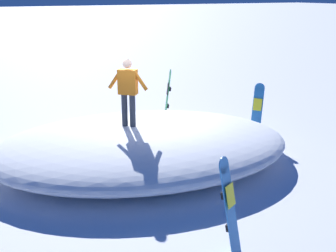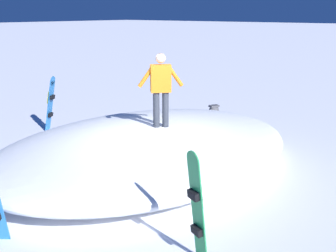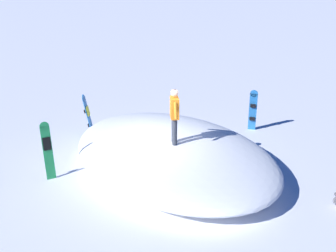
% 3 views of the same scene
% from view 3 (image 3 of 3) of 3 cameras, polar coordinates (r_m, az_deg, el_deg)
% --- Properties ---
extents(ground, '(240.00, 240.00, 0.00)m').
position_cam_3_polar(ground, '(12.10, -2.48, -5.91)').
color(ground, white).
extents(snow_mound, '(8.02, 6.41, 0.91)m').
position_cam_3_polar(snow_mound, '(11.96, 0.64, -3.81)').
color(snow_mound, white).
rests_on(snow_mound, ground).
extents(snowboarder_standing, '(0.78, 0.73, 1.60)m').
position_cam_3_polar(snowboarder_standing, '(11.14, 0.92, 1.83)').
color(snowboarder_standing, '#333842').
rests_on(snowboarder_standing, snow_mound).
extents(snowboard_primary_upright, '(0.40, 0.43, 1.60)m').
position_cam_3_polar(snowboard_primary_upright, '(14.67, 11.88, 2.26)').
color(snowboard_primary_upright, '#2672BF').
rests_on(snowboard_primary_upright, ground).
extents(snowboard_secondary_upright, '(0.41, 0.41, 1.54)m').
position_cam_3_polar(snowboard_secondary_upright, '(14.19, -11.23, 1.49)').
color(snowboard_secondary_upright, '#2672BF').
rests_on(snowboard_secondary_upright, ground).
extents(snowboard_tertiary_upright, '(0.30, 0.32, 1.66)m').
position_cam_3_polar(snowboard_tertiary_upright, '(11.70, -16.63, -3.23)').
color(snowboard_tertiary_upright, '#1E8C47').
rests_on(snowboard_tertiary_upright, ground).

